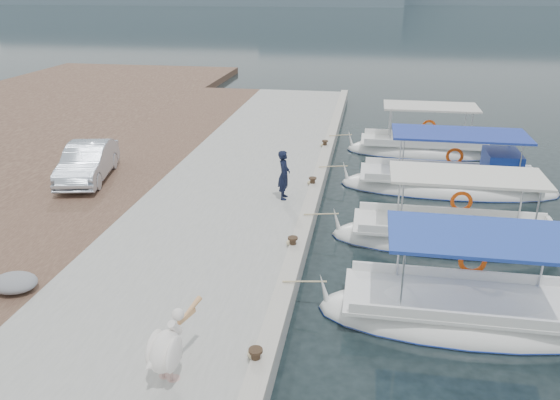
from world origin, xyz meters
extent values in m
plane|color=black|center=(0.00, 0.00, 0.00)|extent=(400.00, 400.00, 0.00)
cube|color=gray|center=(-3.00, 5.00, 0.25)|extent=(6.00, 40.00, 0.50)
cube|color=#ABA597|center=(-0.22, 5.00, 0.56)|extent=(0.44, 40.00, 0.12)
cube|color=#4C3328|center=(-8.00, 5.00, 0.25)|extent=(4.00, 40.00, 0.50)
ellipsoid|color=white|center=(3.94, -0.60, 0.05)|extent=(6.68, 2.37, 1.30)
ellipsoid|color=#163297|center=(3.94, -0.60, 0.03)|extent=(6.71, 2.41, 0.22)
cube|color=white|center=(3.94, -0.60, 0.55)|extent=(5.48, 2.03, 0.08)
cube|color=#2241AB|center=(4.11, -0.60, 2.19)|extent=(4.01, 2.18, 0.08)
cylinder|color=silver|center=(2.44, -1.49, 1.35)|extent=(0.05, 0.05, 1.60)
torus|color=#EE4E0C|center=(4.24, 0.52, 1.00)|extent=(0.68, 0.12, 0.68)
ellipsoid|color=white|center=(4.22, 3.54, 0.05)|extent=(7.24, 2.11, 1.30)
ellipsoid|color=#163297|center=(4.22, 3.54, 0.03)|extent=(7.28, 2.15, 0.22)
cube|color=white|center=(4.22, 3.54, 0.55)|extent=(5.94, 1.82, 0.08)
cube|color=silver|center=(4.40, 3.54, 2.19)|extent=(4.35, 1.94, 0.08)
cylinder|color=silver|center=(2.59, 2.75, 1.35)|extent=(0.05, 0.05, 1.60)
torus|color=#EE4E0C|center=(4.52, 4.54, 1.00)|extent=(0.68, 0.12, 0.68)
ellipsoid|color=white|center=(4.63, 8.29, 0.05)|extent=(8.05, 2.39, 1.30)
ellipsoid|color=#163297|center=(4.63, 8.29, 0.03)|extent=(8.09, 2.44, 0.22)
cube|color=white|center=(4.63, 8.29, 0.55)|extent=(6.60, 2.06, 0.08)
cube|color=#1E3498|center=(4.83, 8.29, 2.19)|extent=(4.83, 2.20, 0.08)
cylinder|color=silver|center=(2.81, 7.39, 1.35)|extent=(0.05, 0.05, 1.60)
torus|color=#EE4E0C|center=(4.93, 9.42, 1.00)|extent=(0.68, 0.12, 0.68)
cube|color=#163297|center=(6.44, 8.29, 1.10)|extent=(1.20, 1.67, 1.00)
ellipsoid|color=white|center=(4.03, 13.01, 0.05)|extent=(6.86, 2.23, 1.30)
ellipsoid|color=#163297|center=(4.03, 13.01, 0.03)|extent=(6.90, 2.27, 0.22)
cube|color=white|center=(4.03, 13.01, 0.55)|extent=(5.63, 1.92, 0.08)
cube|color=beige|center=(4.20, 13.01, 2.19)|extent=(4.12, 2.05, 0.08)
cylinder|color=silver|center=(2.49, 12.17, 1.35)|extent=(0.05, 0.05, 1.60)
torus|color=#EE4E0C|center=(4.33, 14.06, 1.00)|extent=(0.68, 0.12, 0.68)
cylinder|color=black|center=(-0.35, -3.50, 0.65)|extent=(0.18, 0.18, 0.30)
cylinder|color=black|center=(-0.35, -3.50, 0.80)|extent=(0.28, 0.28, 0.05)
cylinder|color=black|center=(-0.35, 1.50, 0.65)|extent=(0.18, 0.18, 0.30)
cylinder|color=black|center=(-0.35, 1.50, 0.80)|extent=(0.28, 0.28, 0.05)
cylinder|color=black|center=(-0.35, 6.50, 0.65)|extent=(0.18, 0.18, 0.30)
cylinder|color=black|center=(-0.35, 6.50, 0.80)|extent=(0.28, 0.28, 0.05)
cylinder|color=black|center=(-0.35, 11.50, 0.65)|extent=(0.18, 0.18, 0.30)
cylinder|color=black|center=(-0.35, 11.50, 0.80)|extent=(0.28, 0.28, 0.05)
cylinder|color=tan|center=(-1.97, -4.17, 0.69)|extent=(0.06, 0.06, 0.39)
cylinder|color=tan|center=(-1.79, -4.23, 0.69)|extent=(0.06, 0.06, 0.39)
ellipsoid|color=white|center=(-1.88, -4.20, 1.12)|extent=(0.80, 1.03, 0.72)
cylinder|color=white|center=(-1.78, -3.88, 1.42)|extent=(0.24, 0.36, 0.38)
sphere|color=white|center=(-1.74, -3.78, 1.64)|extent=(0.23, 0.23, 0.23)
cone|color=#EAA566|center=(-1.64, -3.44, 1.53)|extent=(0.32, 0.70, 0.28)
imported|color=black|center=(-1.18, 5.15, 1.34)|extent=(0.45, 0.64, 1.69)
imported|color=silver|center=(-8.66, 5.87, 1.17)|extent=(2.25, 4.28, 1.34)
ellipsoid|color=gray|center=(-6.58, -1.80, 0.70)|extent=(1.10, 0.90, 0.40)
camera|label=1|loc=(1.53, -11.93, 7.36)|focal=35.00mm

